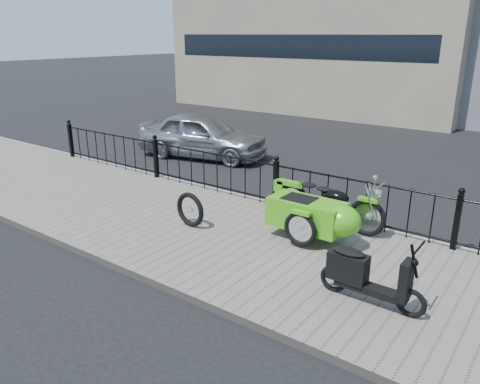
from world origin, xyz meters
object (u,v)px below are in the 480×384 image
Objects in this scene: spare_tire at (190,210)px; sedan_car at (202,135)px; motorcycle_sidecar at (319,213)px; scooter at (364,275)px.

spare_tire is 5.63m from sedan_car.
motorcycle_sidecar is at bearing 22.49° from spare_tire.
sedan_car reaches higher than motorcycle_sidecar.
motorcycle_sidecar is at bearing 133.89° from scooter.
motorcycle_sidecar is 0.59× the size of sedan_car.
motorcycle_sidecar is 6.66m from sedan_car.
sedan_car is at bearing 128.16° from spare_tire.
sedan_car is (-7.07, 4.99, 0.16)m from scooter.
scooter is (1.41, -1.47, -0.09)m from motorcycle_sidecar.
motorcycle_sidecar is at bearing -134.23° from sedan_car.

